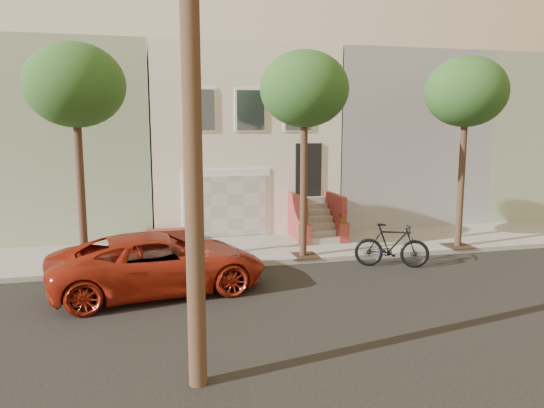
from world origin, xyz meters
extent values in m
plane|color=black|center=(0.00, 0.00, 0.00)|extent=(90.00, 90.00, 0.00)
cube|color=gray|center=(0.00, 5.35, 0.07)|extent=(40.00, 3.70, 0.15)
cube|color=silver|center=(0.00, 11.20, 3.65)|extent=(7.00, 8.00, 7.00)
cube|color=#8FA182|center=(-6.80, 11.20, 3.65)|extent=(6.50, 8.00, 7.00)
cube|color=gray|center=(6.80, 11.20, 3.65)|extent=(6.50, 8.00, 7.00)
cube|color=#8FA182|center=(13.30, 11.20, 3.65)|extent=(6.50, 8.00, 7.00)
cube|color=white|center=(-0.90, 7.22, 1.40)|extent=(3.20, 0.12, 2.50)
cube|color=#BABAB5|center=(-0.90, 7.16, 1.30)|extent=(2.90, 0.06, 2.20)
cube|color=gray|center=(-0.90, 5.35, 0.16)|extent=(3.20, 3.70, 0.02)
cube|color=maroon|center=(-3.10, 6.90, 0.37)|extent=(1.40, 0.45, 0.44)
cube|color=black|center=(2.20, 7.17, 2.55)|extent=(1.00, 0.06, 2.00)
cube|color=#3F4751|center=(-1.80, 7.17, 4.75)|extent=(1.00, 0.06, 1.40)
cube|color=white|center=(-1.80, 7.19, 4.75)|extent=(1.15, 0.05, 1.55)
cube|color=#3F4751|center=(0.00, 7.17, 4.75)|extent=(1.00, 0.06, 1.40)
cube|color=white|center=(0.00, 7.19, 4.75)|extent=(1.15, 0.05, 1.55)
cube|color=#3F4751|center=(1.80, 7.17, 4.75)|extent=(1.00, 0.06, 1.40)
cube|color=white|center=(1.80, 7.19, 4.75)|extent=(1.15, 0.05, 1.55)
cube|color=gray|center=(2.20, 5.38, 0.25)|extent=(1.20, 0.28, 0.20)
cube|color=gray|center=(2.20, 5.66, 0.45)|extent=(1.20, 0.28, 0.20)
cube|color=gray|center=(2.20, 5.94, 0.65)|extent=(1.20, 0.28, 0.20)
cube|color=gray|center=(2.20, 6.22, 0.85)|extent=(1.20, 0.28, 0.20)
cube|color=gray|center=(2.20, 6.50, 1.05)|extent=(1.20, 0.28, 0.20)
cube|color=gray|center=(2.20, 6.78, 1.25)|extent=(1.20, 0.28, 0.20)
cube|color=gray|center=(2.20, 7.06, 1.45)|extent=(1.20, 0.28, 0.20)
cube|color=maroon|center=(1.50, 6.22, 0.95)|extent=(0.18, 1.96, 1.60)
cube|color=maroon|center=(2.90, 6.22, 0.95)|extent=(0.18, 1.96, 1.60)
cube|color=maroon|center=(1.50, 5.34, 0.50)|extent=(0.35, 0.35, 0.70)
imported|color=#1B4C1B|center=(1.50, 5.34, 1.07)|extent=(0.40, 0.35, 0.45)
cube|color=maroon|center=(2.90, 5.34, 0.50)|extent=(0.35, 0.35, 0.70)
imported|color=#1B4C1B|center=(2.90, 5.34, 1.07)|extent=(0.41, 0.35, 0.45)
cube|color=#2D2116|center=(-5.50, 3.90, 0.15)|extent=(0.90, 0.90, 0.02)
cylinder|color=#382519|center=(-5.50, 3.90, 2.25)|extent=(0.22, 0.22, 4.20)
ellipsoid|color=#1B4C1B|center=(-5.50, 3.90, 5.30)|extent=(2.70, 2.57, 2.29)
cube|color=#2D2116|center=(1.00, 3.90, 0.15)|extent=(0.90, 0.90, 0.02)
cylinder|color=#382519|center=(1.00, 3.90, 2.25)|extent=(0.22, 0.22, 4.20)
ellipsoid|color=#1B4C1B|center=(1.00, 3.90, 5.30)|extent=(2.70, 2.57, 2.29)
cube|color=#2D2116|center=(6.50, 3.90, 0.15)|extent=(0.90, 0.90, 0.02)
cylinder|color=#382519|center=(6.50, 3.90, 2.25)|extent=(0.22, 0.22, 4.20)
ellipsoid|color=#1B4C1B|center=(6.50, 3.90, 5.30)|extent=(2.70, 2.57, 2.29)
cylinder|color=#3F2D1D|center=(-3.00, -3.20, 5.00)|extent=(0.30, 0.30, 10.00)
imported|color=maroon|center=(-3.47, 1.84, 0.76)|extent=(5.76, 3.30, 1.51)
imported|color=black|center=(3.36, 2.55, 0.66)|extent=(2.27, 1.40, 1.32)
camera|label=1|loc=(-3.71, -11.26, 4.26)|focal=34.14mm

